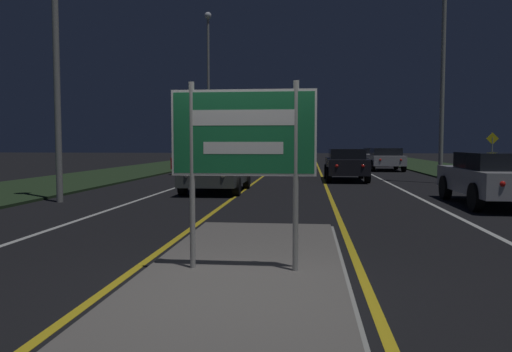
{
  "coord_description": "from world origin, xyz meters",
  "views": [
    {
      "loc": [
        0.81,
        -5.56,
        1.68
      ],
      "look_at": [
        0.0,
        2.08,
        1.18
      ],
      "focal_mm": 35.0,
      "sensor_mm": 36.0,
      "label": 1
    }
  ],
  "objects_px": {
    "car_approaching_1": "(198,160)",
    "car_receding_3": "(375,156)",
    "car_receding_0": "(494,177)",
    "highway_sign": "(243,141)",
    "streetlight_right_near": "(443,53)",
    "car_approaching_0": "(217,170)",
    "streetlight_left_far": "(208,72)",
    "warning_sign": "(492,150)",
    "car_receding_1": "(346,164)",
    "car_receding_2": "(385,158)"
  },
  "relations": [
    {
      "from": "highway_sign",
      "to": "car_approaching_1",
      "type": "height_order",
      "value": "highway_sign"
    },
    {
      "from": "streetlight_left_far",
      "to": "car_receding_2",
      "type": "relative_size",
      "value": 2.53
    },
    {
      "from": "streetlight_left_far",
      "to": "car_receding_1",
      "type": "height_order",
      "value": "streetlight_left_far"
    },
    {
      "from": "car_receding_2",
      "to": "car_approaching_1",
      "type": "bearing_deg",
      "value": -163.23
    },
    {
      "from": "car_approaching_0",
      "to": "warning_sign",
      "type": "bearing_deg",
      "value": 35.87
    },
    {
      "from": "car_receding_1",
      "to": "car_approaching_0",
      "type": "bearing_deg",
      "value": -130.6
    },
    {
      "from": "streetlight_right_near",
      "to": "car_approaching_0",
      "type": "height_order",
      "value": "streetlight_right_near"
    },
    {
      "from": "car_receding_1",
      "to": "car_approaching_0",
      "type": "xyz_separation_m",
      "value": [
        -4.85,
        -5.66,
        -0.03
      ]
    },
    {
      "from": "streetlight_right_near",
      "to": "car_receding_3",
      "type": "height_order",
      "value": "streetlight_right_near"
    },
    {
      "from": "streetlight_right_near",
      "to": "car_receding_2",
      "type": "relative_size",
      "value": 2.01
    },
    {
      "from": "car_approaching_1",
      "to": "car_receding_3",
      "type": "bearing_deg",
      "value": 42.94
    },
    {
      "from": "car_approaching_0",
      "to": "car_approaching_1",
      "type": "xyz_separation_m",
      "value": [
        -3.15,
        11.1,
        0.0
      ]
    },
    {
      "from": "car_receding_1",
      "to": "car_receding_3",
      "type": "xyz_separation_m",
      "value": [
        3.34,
        15.99,
        -0.05
      ]
    },
    {
      "from": "highway_sign",
      "to": "streetlight_right_near",
      "type": "relative_size",
      "value": 0.27
    },
    {
      "from": "car_receding_3",
      "to": "highway_sign",
      "type": "bearing_deg",
      "value": -100.14
    },
    {
      "from": "highway_sign",
      "to": "car_receding_0",
      "type": "distance_m",
      "value": 9.81
    },
    {
      "from": "car_receding_0",
      "to": "car_receding_1",
      "type": "height_order",
      "value": "car_receding_1"
    },
    {
      "from": "streetlight_right_near",
      "to": "car_approaching_1",
      "type": "distance_m",
      "value": 14.31
    },
    {
      "from": "car_receding_1",
      "to": "warning_sign",
      "type": "distance_m",
      "value": 8.11
    },
    {
      "from": "streetlight_left_far",
      "to": "warning_sign",
      "type": "relative_size",
      "value": 5.15
    },
    {
      "from": "streetlight_left_far",
      "to": "car_approaching_1",
      "type": "relative_size",
      "value": 2.29
    },
    {
      "from": "car_receding_1",
      "to": "streetlight_right_near",
      "type": "bearing_deg",
      "value": -16.23
    },
    {
      "from": "streetlight_right_near",
      "to": "car_receding_1",
      "type": "height_order",
      "value": "streetlight_right_near"
    },
    {
      "from": "highway_sign",
      "to": "streetlight_left_far",
      "type": "distance_m",
      "value": 30.52
    },
    {
      "from": "streetlight_left_far",
      "to": "car_receding_3",
      "type": "relative_size",
      "value": 2.59
    },
    {
      "from": "streetlight_left_far",
      "to": "warning_sign",
      "type": "height_order",
      "value": "streetlight_left_far"
    },
    {
      "from": "car_approaching_1",
      "to": "warning_sign",
      "type": "distance_m",
      "value": 15.59
    },
    {
      "from": "car_receding_3",
      "to": "streetlight_right_near",
      "type": "bearing_deg",
      "value": -88.33
    },
    {
      "from": "streetlight_right_near",
      "to": "car_receding_3",
      "type": "bearing_deg",
      "value": 91.67
    },
    {
      "from": "car_receding_3",
      "to": "car_approaching_1",
      "type": "height_order",
      "value": "car_approaching_1"
    },
    {
      "from": "car_receding_1",
      "to": "car_receding_0",
      "type": "bearing_deg",
      "value": -69.3
    },
    {
      "from": "car_receding_1",
      "to": "car_approaching_0",
      "type": "relative_size",
      "value": 1.02
    },
    {
      "from": "car_approaching_1",
      "to": "warning_sign",
      "type": "bearing_deg",
      "value": -8.21
    },
    {
      "from": "car_receding_3",
      "to": "warning_sign",
      "type": "distance_m",
      "value": 13.43
    },
    {
      "from": "streetlight_left_far",
      "to": "car_approaching_0",
      "type": "bearing_deg",
      "value": -77.7
    },
    {
      "from": "car_receding_0",
      "to": "car_receding_1",
      "type": "bearing_deg",
      "value": 110.7
    },
    {
      "from": "car_receding_3",
      "to": "car_receding_1",
      "type": "bearing_deg",
      "value": -101.8
    },
    {
      "from": "car_receding_1",
      "to": "car_receding_2",
      "type": "bearing_deg",
      "value": 70.91
    },
    {
      "from": "car_receding_0",
      "to": "warning_sign",
      "type": "xyz_separation_m",
      "value": [
        4.12,
        11.96,
        0.59
      ]
    },
    {
      "from": "streetlight_right_near",
      "to": "car_receding_2",
      "type": "distance_m",
      "value": 10.95
    },
    {
      "from": "car_receding_3",
      "to": "car_approaching_1",
      "type": "relative_size",
      "value": 0.88
    },
    {
      "from": "warning_sign",
      "to": "streetlight_left_far",
      "type": "bearing_deg",
      "value": 149.5
    },
    {
      "from": "highway_sign",
      "to": "warning_sign",
      "type": "xyz_separation_m",
      "value": [
        9.91,
        19.82,
        -0.34
      ]
    },
    {
      "from": "car_approaching_1",
      "to": "car_receding_0",
      "type": "bearing_deg",
      "value": -51.45
    },
    {
      "from": "car_receding_3",
      "to": "car_approaching_0",
      "type": "relative_size",
      "value": 1.0
    },
    {
      "from": "car_receding_3",
      "to": "warning_sign",
      "type": "bearing_deg",
      "value": -72.3
    },
    {
      "from": "highway_sign",
      "to": "car_approaching_0",
      "type": "distance_m",
      "value": 11.24
    },
    {
      "from": "car_approaching_0",
      "to": "car_receding_1",
      "type": "bearing_deg",
      "value": 49.4
    },
    {
      "from": "highway_sign",
      "to": "car_approaching_1",
      "type": "distance_m",
      "value": 22.75
    },
    {
      "from": "warning_sign",
      "to": "car_receding_0",
      "type": "bearing_deg",
      "value": -108.98
    }
  ]
}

